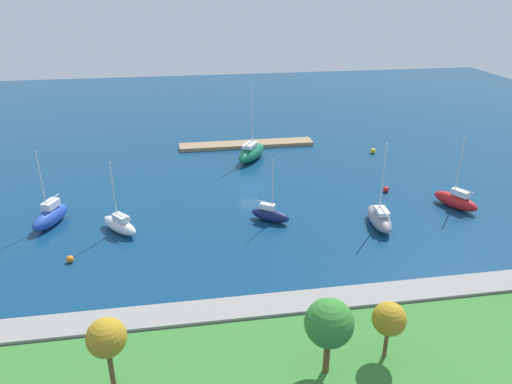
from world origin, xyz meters
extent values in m
plane|color=navy|center=(0.00, 0.00, 0.00)|extent=(160.00, 160.00, 0.00)
cube|color=#997A56|center=(-1.97, -16.35, 0.28)|extent=(21.39, 3.05, 0.56)
cube|color=gray|center=(0.00, 26.81, 0.77)|extent=(66.39, 2.72, 1.54)
cube|color=#387A33|center=(0.00, 32.76, 0.66)|extent=(56.56, 8.95, 1.31)
cylinder|color=brown|center=(13.53, 33.39, 2.95)|extent=(0.33, 0.33, 3.28)
sphere|color=#AD841E|center=(13.53, 33.39, 5.31)|extent=(2.41, 2.41, 2.41)
cylinder|color=brown|center=(-4.29, 33.37, 2.51)|extent=(0.28, 0.28, 2.39)
sphere|color=#AD841E|center=(-4.29, 33.37, 4.39)|extent=(2.27, 2.27, 2.27)
cylinder|color=brown|center=(0.06, 34.09, 2.78)|extent=(0.42, 0.42, 2.94)
sphere|color=#337F2D|center=(0.06, 34.09, 5.19)|extent=(3.14, 3.14, 3.14)
ellipsoid|color=#19724C|center=(-1.80, -9.88, 1.07)|extent=(6.02, 7.43, 2.14)
cube|color=silver|center=(-1.48, -9.39, 2.42)|extent=(2.64, 2.99, 0.56)
cylinder|color=silver|center=(-2.00, -10.18, 6.61)|extent=(0.18, 0.18, 8.94)
cylinder|color=silver|center=(-1.02, -8.70, 2.85)|extent=(2.08, 3.05, 0.14)
ellipsoid|color=red|center=(-22.92, 10.21, 0.84)|extent=(3.98, 5.61, 1.69)
cube|color=silver|center=(-23.13, 10.59, 2.04)|extent=(1.76, 2.19, 0.71)
cylinder|color=silver|center=(-22.79, 9.96, 5.11)|extent=(0.13, 0.13, 6.84)
cylinder|color=silver|center=(-23.36, 11.02, 2.55)|extent=(1.23, 2.17, 0.11)
ellipsoid|color=white|center=(15.46, 10.00, 0.76)|extent=(4.61, 4.97, 1.51)
cube|color=silver|center=(15.18, 10.31, 1.81)|extent=(1.94, 2.03, 0.60)
cylinder|color=silver|center=(15.63, 9.80, 4.69)|extent=(0.13, 0.13, 6.36)
cylinder|color=silver|center=(14.82, 10.73, 2.26)|extent=(1.70, 1.93, 0.10)
ellipsoid|color=#2347B2|center=(23.03, 7.17, 0.95)|extent=(3.87, 5.89, 1.90)
cube|color=silver|center=(22.86, 6.76, 2.29)|extent=(1.79, 2.29, 0.77)
cylinder|color=silver|center=(23.14, 7.43, 5.27)|extent=(0.13, 0.13, 6.73)
cylinder|color=silver|center=(22.69, 6.36, 2.82)|extent=(1.00, 2.17, 0.11)
ellipsoid|color=#141E4C|center=(-0.83, 10.11, 0.71)|extent=(4.46, 3.76, 1.42)
cube|color=silver|center=(-0.54, 9.90, 1.73)|extent=(1.80, 1.61, 0.63)
cylinder|color=silver|center=(-1.02, 10.25, 4.37)|extent=(0.11, 0.11, 5.91)
cylinder|color=silver|center=(-0.18, 9.64, 2.19)|extent=(1.72, 1.29, 0.09)
ellipsoid|color=gray|center=(-12.30, 13.13, 0.89)|extent=(2.48, 6.10, 1.77)
cube|color=silver|center=(-12.26, 13.60, 2.01)|extent=(1.36, 2.24, 0.46)
cylinder|color=silver|center=(-12.33, 12.83, 5.56)|extent=(0.14, 0.14, 7.57)
cylinder|color=silver|center=(-12.20, 14.25, 2.39)|extent=(0.37, 2.84, 0.11)
sphere|color=red|center=(-16.76, 4.59, 0.37)|extent=(0.74, 0.74, 0.74)
sphere|color=orange|center=(19.58, 15.45, 0.35)|extent=(0.69, 0.69, 0.69)
sphere|color=yellow|center=(-20.73, -9.71, 0.40)|extent=(0.80, 0.80, 0.80)
camera|label=1|loc=(8.41, 57.17, 24.79)|focal=33.94mm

